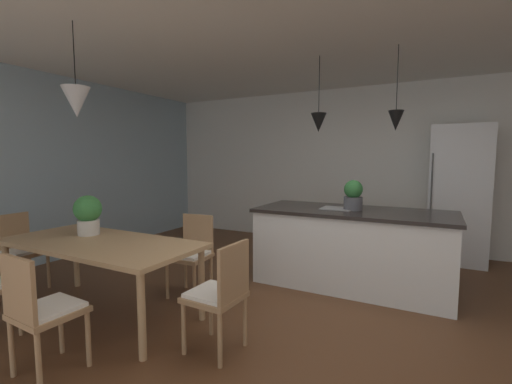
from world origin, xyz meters
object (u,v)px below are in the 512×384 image
at_px(potted_plant_on_island, 353,195).
at_px(dining_table, 100,248).
at_px(chair_far_right, 192,252).
at_px(kitchen_island, 352,247).
at_px(chair_near_right, 41,309).
at_px(chair_window_end, 20,249).
at_px(potted_plant_on_table, 88,213).
at_px(refrigerator, 458,195).
at_px(chair_kitchen_end, 220,292).

bearing_deg(potted_plant_on_island, dining_table, -135.35).
relative_size(chair_far_right, kitchen_island, 0.39).
relative_size(dining_table, chair_near_right, 2.27).
bearing_deg(chair_far_right, chair_window_end, -155.52).
bearing_deg(potted_plant_on_table, kitchen_island, 38.09).
bearing_deg(refrigerator, kitchen_island, -124.39).
bearing_deg(chair_window_end, potted_plant_on_table, 7.55).
bearing_deg(chair_near_right, chair_far_right, 90.07).
xyz_separation_m(kitchen_island, potted_plant_on_island, (0.00, 0.00, 0.61)).
bearing_deg(potted_plant_on_island, chair_far_right, -143.74).
distance_m(chair_far_right, potted_plant_on_table, 1.13).
relative_size(chair_near_right, kitchen_island, 0.39).
relative_size(dining_table, kitchen_island, 0.89).
height_order(chair_far_right, kitchen_island, kitchen_island).
bearing_deg(chair_near_right, chair_window_end, 155.68).
height_order(dining_table, potted_plant_on_table, potted_plant_on_table).
distance_m(chair_window_end, potted_plant_on_table, 1.13).
bearing_deg(potted_plant_on_island, chair_kitchen_end, -106.84).
distance_m(dining_table, chair_kitchen_end, 1.37).
distance_m(dining_table, chair_far_right, 0.94).
height_order(refrigerator, potted_plant_on_island, refrigerator).
relative_size(chair_window_end, chair_near_right, 1.00).
distance_m(refrigerator, potted_plant_on_table, 4.83).
bearing_deg(potted_plant_on_table, potted_plant_on_island, 38.09).
relative_size(chair_far_right, potted_plant_on_table, 2.15).
xyz_separation_m(chair_kitchen_end, refrigerator, (1.71, 3.57, 0.51)).
height_order(chair_window_end, potted_plant_on_island, potted_plant_on_island).
height_order(dining_table, kitchen_island, kitchen_island).
relative_size(chair_far_right, potted_plant_on_island, 2.49).
bearing_deg(chair_window_end, chair_far_right, 24.48).
xyz_separation_m(chair_near_right, refrigerator, (2.63, 4.38, 0.51)).
bearing_deg(potted_plant_on_island, refrigerator, 55.62).
bearing_deg(chair_near_right, refrigerator, 59.07).
bearing_deg(kitchen_island, potted_plant_on_island, 0.00).
distance_m(chair_near_right, refrigerator, 5.13).
bearing_deg(dining_table, refrigerator, 49.30).
height_order(dining_table, chair_window_end, chair_window_end).
bearing_deg(chair_far_right, refrigerator, 46.31).
bearing_deg(dining_table, potted_plant_on_table, 158.37).
bearing_deg(dining_table, chair_far_right, 61.66).
xyz_separation_m(chair_far_right, chair_kitchen_end, (0.92, -0.82, 0.00)).
distance_m(chair_window_end, refrigerator, 5.71).
xyz_separation_m(chair_far_right, potted_plant_on_table, (-0.78, -0.68, 0.47)).
height_order(kitchen_island, refrigerator, refrigerator).
height_order(kitchen_island, potted_plant_on_island, potted_plant_on_island).
bearing_deg(chair_far_right, dining_table, -118.34).
xyz_separation_m(refrigerator, potted_plant_on_table, (-3.40, -3.43, -0.04)).
xyz_separation_m(chair_window_end, potted_plant_on_table, (1.02, 0.14, 0.47)).
height_order(chair_near_right, potted_plant_on_table, potted_plant_on_table).
height_order(chair_far_right, potted_plant_on_table, potted_plant_on_table).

